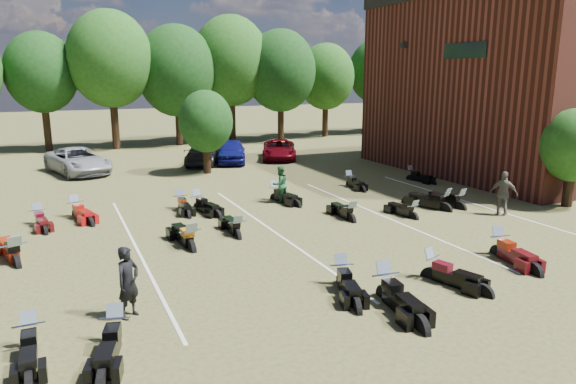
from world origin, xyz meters
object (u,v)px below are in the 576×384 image
person_green (280,184)px  motorcycle_14 (39,224)px  person_black (128,282)px  motorcycle_3 (384,299)px  motorcycle_0 (32,349)px  person_grey (504,193)px  motorcycle_7 (17,266)px  car_4 (231,151)px

person_green → motorcycle_14: (-10.11, 0.71, -0.85)m
person_black → motorcycle_3: size_ratio=0.71×
motorcycle_3 → motorcycle_14: 14.21m
person_black → motorcycle_0: (-2.15, -0.70, -0.89)m
person_grey → motorcycle_7: (-18.29, 1.84, -0.93)m
person_green → motorcycle_0: bearing=30.5°
car_4 → motorcycle_3: bearing=-78.7°
motorcycle_7 → person_green: bearing=-174.1°
person_grey → motorcycle_14: (-17.73, 6.59, -0.93)m
person_grey → motorcycle_14: bearing=36.0°
person_black → motorcycle_14: bearing=64.3°
person_black → motorcycle_3: 6.52m
motorcycle_14 → motorcycle_3: bearing=-63.1°
person_black → motorcycle_7: bearing=80.3°
motorcycle_0 → motorcycle_7: motorcycle_7 is taller
motorcycle_0 → motorcycle_7: 5.73m
car_4 → motorcycle_7: 19.78m
person_grey → motorcycle_3: (-9.34, -4.87, -0.93)m
person_green → motorcycle_14: person_green is taller
motorcycle_0 → motorcycle_14: (-0.01, 10.46, 0.00)m
car_4 → person_black: (-9.43, -20.60, 0.11)m
person_green → motorcycle_0: 14.07m
car_4 → motorcycle_7: bearing=-108.5°
person_black → motorcycle_14: size_ratio=0.86×
person_black → person_green: size_ratio=1.05×
car_4 → person_black: bearing=-95.1°
car_4 → motorcycle_7: car_4 is taller
motorcycle_3 → person_green: bearing=88.6°
person_black → person_green: 12.05m
person_green → person_black: bearing=35.2°
person_grey → motorcycle_14: size_ratio=0.89×
person_black → motorcycle_14: 10.04m
motorcycle_0 → person_grey: bearing=12.0°
car_4 → person_green: size_ratio=2.68×
person_green → motorcycle_14: bearing=-17.5°
motorcycle_7 → motorcycle_0: bearing=80.7°
person_black → motorcycle_3: bearing=-53.5°
person_black → person_green: (7.95, 9.06, -0.04)m
person_green → motorcycle_7: person_green is taller
person_green → motorcycle_7: (-10.66, -4.05, -0.85)m
person_black → person_grey: 15.89m
motorcycle_3 → motorcycle_14: bearing=133.9°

